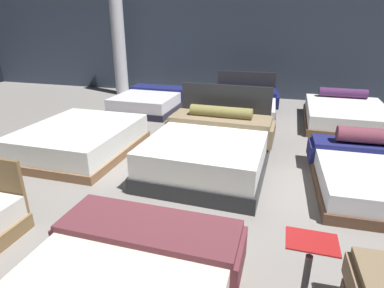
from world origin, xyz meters
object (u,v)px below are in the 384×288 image
(bed_8, at_px, (346,115))
(support_pillar, at_px, (118,33))
(bed_6, at_px, (150,101))
(bed_3, at_px, (80,140))
(bed_4, at_px, (211,149))
(bed_5, at_px, (380,175))
(bed_7, at_px, (241,106))

(bed_8, xyz_separation_m, support_pillar, (-6.03, 1.43, 1.54))
(bed_6, bearing_deg, bed_3, -89.31)
(bed_4, relative_size, bed_6, 1.11)
(bed_6, bearing_deg, bed_5, -32.42)
(bed_5, distance_m, support_pillar, 7.60)
(bed_6, distance_m, bed_7, 2.29)
(bed_5, bearing_deg, bed_4, 176.76)
(bed_4, distance_m, bed_8, 3.69)
(bed_5, bearing_deg, bed_8, 87.87)
(bed_8, bearing_deg, support_pillar, 167.41)
(bed_8, height_order, support_pillar, support_pillar)
(bed_6, relative_size, support_pillar, 0.55)
(bed_4, xyz_separation_m, support_pillar, (-3.75, 4.32, 1.45))
(bed_3, distance_m, bed_6, 2.94)
(bed_3, height_order, bed_5, bed_5)
(support_pillar, bearing_deg, bed_4, -49.05)
(bed_7, height_order, support_pillar, support_pillar)
(bed_5, height_order, bed_7, bed_7)
(bed_3, height_order, bed_6, bed_3)
(bed_4, height_order, support_pillar, support_pillar)
(bed_5, height_order, support_pillar, support_pillar)
(bed_8, bearing_deg, bed_4, -127.64)
(bed_7, bearing_deg, bed_8, -1.34)
(bed_4, xyz_separation_m, bed_6, (-2.22, 2.90, -0.10))
(bed_6, relative_size, bed_7, 0.90)
(bed_5, relative_size, support_pillar, 0.56)
(bed_8, distance_m, support_pillar, 6.39)
(bed_3, height_order, bed_8, bed_8)
(bed_4, distance_m, support_pillar, 5.90)
(bed_6, height_order, support_pillar, support_pillar)
(bed_3, bearing_deg, bed_5, 0.08)
(bed_4, relative_size, bed_8, 0.99)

